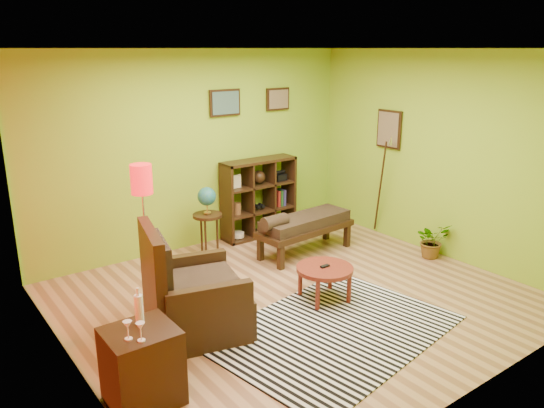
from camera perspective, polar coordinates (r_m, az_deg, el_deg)
ground at (r=6.29m, az=2.65°, el=-10.03°), size 5.00×5.00×0.00m
room_shell at (r=5.68m, az=2.06°, el=6.26°), size 5.04×4.54×2.82m
zebra_rug at (r=5.65m, az=6.66°, el=-13.35°), size 2.70×2.10×0.01m
coffee_table at (r=6.14m, az=5.69°, el=-7.23°), size 0.65×0.65×0.42m
armchair at (r=5.51m, az=-8.74°, el=-10.21°), size 1.15×1.14×1.15m
side_cabinet at (r=4.60m, az=-13.80°, el=-16.55°), size 0.55×0.50×0.97m
floor_lamp at (r=5.92m, az=-13.78°, el=1.27°), size 0.24×0.24×1.61m
globe_table at (r=7.30m, az=-7.00°, el=-0.03°), size 0.41×0.41×0.99m
cube_shelf at (r=8.11m, az=-1.34°, el=0.67°), size 1.20×0.35×1.20m
bench at (r=7.41m, az=3.39°, el=-2.22°), size 1.51×0.63×0.68m
potted_plant at (r=7.69m, az=16.79°, el=-4.13°), size 0.57×0.60×0.39m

